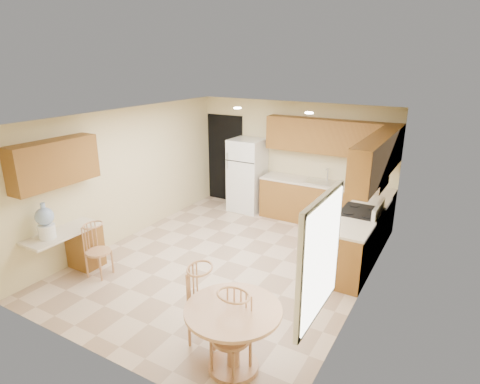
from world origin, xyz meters
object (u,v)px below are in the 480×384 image
Objects in this scene: chair_desk at (93,247)px; water_crock at (45,222)px; chair_table_b at (226,333)px; stove at (359,235)px; chair_table_a at (200,301)px; dining_table at (233,330)px; refrigerator at (247,175)px.

water_crock is (-0.45, -0.44, 0.49)m from chair_desk.
chair_table_b is at bearing 67.41° from chair_desk.
stove is 1.09× the size of chair_table_a.
dining_table is at bearing -79.24° from chair_table_b.
refrigerator reaches higher than chair_table_a.
dining_table is 0.18m from chair_table_b.
chair_table_b is (2.35, -4.69, -0.23)m from refrigerator.
chair_table_b is 3.44m from water_crock.
chair_desk is at bearing -7.63° from chair_table_b.
refrigerator is 1.52× the size of stove.
stove reaches higher than chair_table_b.
chair_table_b is at bearing -63.40° from refrigerator.
refrigerator is at bearing -173.68° from chair_table_a.
refrigerator is 1.70× the size of chair_table_b.
dining_table is (-0.54, -3.31, 0.05)m from stove.
chair_table_b is (0.01, -0.16, 0.08)m from dining_table.
chair_desk is 1.56× the size of water_crock.
chair_table_b reaches higher than dining_table.
dining_table is at bearing -99.19° from stove.
dining_table is at bearing 70.38° from chair_desk.
stove is 5.05m from water_crock.
dining_table is 1.90× the size of water_crock.
dining_table is 1.10× the size of chair_table_b.
refrigerator reaches higher than stove.
chair_table_b is 3.05m from chair_desk.
refrigerator is 2.95× the size of water_crock.
chair_table_b is at bearing -98.60° from stove.
stove is 4.40m from chair_desk.
dining_table is at bearing 58.38° from chair_table_a.
chair_table_a is at bearing -67.75° from refrigerator.
chair_table_a is 1.14× the size of chair_desk.
chair_table_a is at bearing -0.46° from water_crock.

